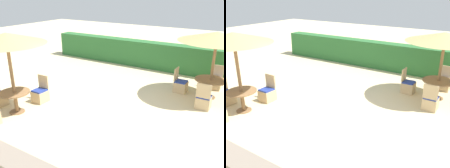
# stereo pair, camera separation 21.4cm
# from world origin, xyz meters

# --- Properties ---
(ground_plane) EXTENTS (40.00, 40.00, 0.00)m
(ground_plane) POSITION_xyz_m (0.00, 0.00, 0.00)
(ground_plane) COLOR beige
(hedge_row) EXTENTS (13.00, 0.70, 1.30)m
(hedge_row) POSITION_xyz_m (0.00, 5.69, 0.65)
(hedge_row) COLOR #2D6B33
(hedge_row) RESTS_ON ground_plane
(parasol_back_right) EXTENTS (2.62, 2.62, 2.40)m
(parasol_back_right) POSITION_xyz_m (2.51, 3.32, 2.23)
(parasol_back_right) COLOR olive
(parasol_back_right) RESTS_ON ground_plane
(round_table_back_right) EXTENTS (1.11, 1.11, 0.70)m
(round_table_back_right) POSITION_xyz_m (2.51, 3.32, 0.56)
(round_table_back_right) COLOR olive
(round_table_back_right) RESTS_ON ground_plane
(patio_chair_back_right_west) EXTENTS (0.46, 0.46, 0.93)m
(patio_chair_back_right_west) POSITION_xyz_m (1.44, 3.29, 0.26)
(patio_chair_back_right_west) COLOR tan
(patio_chair_back_right_west) RESTS_ON ground_plane
(patio_chair_back_right_south) EXTENTS (0.46, 0.46, 0.93)m
(patio_chair_back_right_south) POSITION_xyz_m (2.54, 2.27, 0.26)
(patio_chair_back_right_south) COLOR tan
(patio_chair_back_right_south) RESTS_ON ground_plane
(patio_chair_back_right_north) EXTENTS (0.46, 0.46, 0.93)m
(patio_chair_back_right_north) POSITION_xyz_m (2.53, 4.34, 0.26)
(patio_chair_back_right_north) COLOR tan
(patio_chair_back_right_north) RESTS_ON ground_plane
(parasol_front_left) EXTENTS (2.32, 2.32, 2.56)m
(parasol_front_left) POSITION_xyz_m (-2.52, -1.19, 2.39)
(parasol_front_left) COLOR olive
(parasol_front_left) RESTS_ON ground_plane
(round_table_front_left) EXTENTS (0.95, 0.95, 0.71)m
(round_table_front_left) POSITION_xyz_m (-2.52, -1.19, 0.53)
(round_table_front_left) COLOR olive
(round_table_front_left) RESTS_ON ground_plane
(patio_chair_front_left_north) EXTENTS (0.46, 0.46, 0.93)m
(patio_chair_front_left_north) POSITION_xyz_m (-2.48, -0.19, 0.26)
(patio_chair_front_left_north) COLOR tan
(patio_chair_front_left_north) RESTS_ON ground_plane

